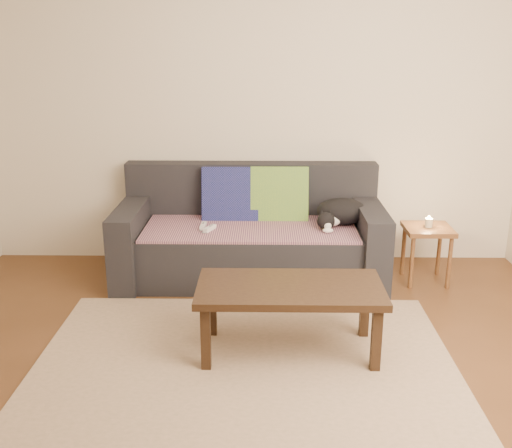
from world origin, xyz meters
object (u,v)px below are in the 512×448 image
(sofa, at_px, (251,239))
(wii_remote_a, at_px, (203,226))
(wii_remote_b, at_px, (210,228))
(coffee_table, at_px, (290,294))
(cat, at_px, (341,212))
(side_table, at_px, (427,237))

(sofa, relative_size, wii_remote_a, 14.00)
(wii_remote_b, height_order, coffee_table, wii_remote_b)
(cat, height_order, wii_remote_a, cat)
(sofa, bearing_deg, side_table, -4.74)
(cat, distance_m, wii_remote_b, 1.05)
(cat, height_order, coffee_table, cat)
(side_table, distance_m, coffee_table, 1.62)
(coffee_table, bearing_deg, sofa, 101.84)
(coffee_table, bearing_deg, cat, 70.42)
(cat, relative_size, side_table, 1.08)
(cat, xyz_separation_m, wii_remote_a, (-1.09, -0.10, -0.09))
(sofa, height_order, side_table, sofa)
(sofa, bearing_deg, wii_remote_a, -162.02)
(wii_remote_a, xyz_separation_m, coffee_table, (0.64, -1.16, -0.06))
(sofa, distance_m, wii_remote_b, 0.39)
(wii_remote_a, bearing_deg, side_table, -87.46)
(wii_remote_a, bearing_deg, coffee_table, -148.82)
(wii_remote_a, relative_size, coffee_table, 0.13)
(sofa, distance_m, side_table, 1.40)
(wii_remote_b, bearing_deg, sofa, -35.74)
(side_table, bearing_deg, coffee_table, -133.99)
(side_table, bearing_deg, wii_remote_a, -179.86)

